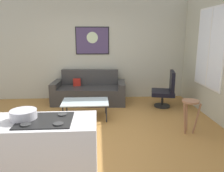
{
  "coord_description": "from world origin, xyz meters",
  "views": [
    {
      "loc": [
        0.11,
        -3.92,
        1.85
      ],
      "look_at": [
        0.42,
        0.9,
        0.7
      ],
      "focal_mm": 35.5,
      "sensor_mm": 36.0,
      "label": 1
    }
  ],
  "objects_px": {
    "couch": "(89,92)",
    "wall_painting": "(92,41)",
    "armchair": "(166,90)",
    "mixing_bowl": "(24,115)",
    "bar_stool": "(190,108)",
    "coffee_table": "(85,103)"
  },
  "relations": [
    {
      "from": "armchair",
      "to": "wall_painting",
      "type": "distance_m",
      "value": 2.42
    },
    {
      "from": "couch",
      "to": "coffee_table",
      "type": "relative_size",
      "value": 1.97
    },
    {
      "from": "coffee_table",
      "to": "mixing_bowl",
      "type": "distance_m",
      "value": 2.42
    },
    {
      "from": "coffee_table",
      "to": "armchair",
      "type": "bearing_deg",
      "value": 18.1
    },
    {
      "from": "mixing_bowl",
      "to": "coffee_table",
      "type": "bearing_deg",
      "value": 76.28
    },
    {
      "from": "bar_stool",
      "to": "coffee_table",
      "type": "bearing_deg",
      "value": 156.27
    },
    {
      "from": "mixing_bowl",
      "to": "armchair",
      "type": "bearing_deg",
      "value": 48.82
    },
    {
      "from": "coffee_table",
      "to": "bar_stool",
      "type": "xyz_separation_m",
      "value": [
        2.0,
        -0.88,
        0.13
      ]
    },
    {
      "from": "couch",
      "to": "bar_stool",
      "type": "bearing_deg",
      "value": -46.05
    },
    {
      "from": "couch",
      "to": "mixing_bowl",
      "type": "bearing_deg",
      "value": -99.83
    },
    {
      "from": "couch",
      "to": "armchair",
      "type": "height_order",
      "value": "armchair"
    },
    {
      "from": "couch",
      "to": "armchair",
      "type": "xyz_separation_m",
      "value": [
        1.97,
        -0.5,
        0.15
      ]
    },
    {
      "from": "armchair",
      "to": "mixing_bowl",
      "type": "height_order",
      "value": "mixing_bowl"
    },
    {
      "from": "armchair",
      "to": "bar_stool",
      "type": "distance_m",
      "value": 1.54
    },
    {
      "from": "couch",
      "to": "wall_painting",
      "type": "bearing_deg",
      "value": 76.73
    },
    {
      "from": "couch",
      "to": "coffee_table",
      "type": "xyz_separation_m",
      "value": [
        -0.04,
        -1.15,
        0.07
      ]
    },
    {
      "from": "armchair",
      "to": "mixing_bowl",
      "type": "distance_m",
      "value": 3.93
    },
    {
      "from": "armchair",
      "to": "wall_painting",
      "type": "xyz_separation_m",
      "value": [
        -1.87,
        0.94,
        1.21
      ]
    },
    {
      "from": "wall_painting",
      "to": "mixing_bowl",
      "type": "bearing_deg",
      "value": -100.23
    },
    {
      "from": "coffee_table",
      "to": "mixing_bowl",
      "type": "xyz_separation_m",
      "value": [
        -0.56,
        -2.28,
        0.59
      ]
    },
    {
      "from": "coffee_table",
      "to": "bar_stool",
      "type": "bearing_deg",
      "value": -23.73
    },
    {
      "from": "mixing_bowl",
      "to": "bar_stool",
      "type": "bearing_deg",
      "value": 28.74
    }
  ]
}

